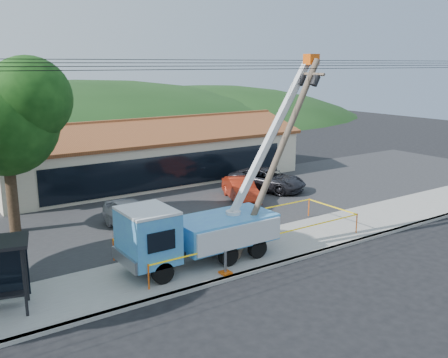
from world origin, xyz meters
name	(u,v)px	position (x,y,z in m)	size (l,w,h in m)	color
ground	(285,292)	(0.00, 0.00, 0.00)	(120.00, 120.00, 0.00)	black
curb	(252,272)	(0.00, 2.10, 0.07)	(60.00, 0.25, 0.15)	gray
sidewalk	(226,257)	(0.00, 4.00, 0.07)	(60.00, 4.00, 0.15)	gray
parking_lot	(148,214)	(0.00, 12.00, 0.05)	(60.00, 12.00, 0.10)	#28282B
strip_mall	(149,155)	(4.00, 19.98, 1.88)	(22.50, 8.53, 4.67)	beige
tree_lot	(4,112)	(-7.00, 13.00, 6.21)	(6.30, 5.60, 8.94)	#332316
hill_center	(77,127)	(10.00, 55.00, 0.00)	(89.60, 64.00, 32.00)	#173513
hill_east	(200,118)	(30.00, 55.00, 0.00)	(72.80, 52.00, 26.00)	#173513
utility_truck	(196,229)	(-1.50, 4.08, 1.65)	(9.78, 3.75, 8.81)	black
leaning_pole	(281,148)	(2.62, 3.51, 4.85)	(4.71, 1.62, 8.69)	brown
caution_tape	(244,230)	(1.43, 4.58, 0.91)	(11.63, 3.51, 1.02)	#ED570C
car_silver	(134,232)	(-1.91, 9.73, 0.00)	(1.85, 4.59, 1.56)	#B4B5BC
car_red	(241,202)	(6.15, 11.32, 0.00)	(1.49, 4.27, 1.41)	#9B230F
car_dark	(267,191)	(9.18, 12.42, 0.00)	(2.44, 5.30, 1.47)	black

